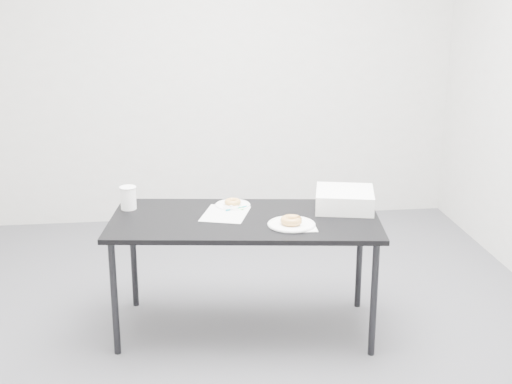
{
  "coord_description": "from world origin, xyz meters",
  "views": [
    {
      "loc": [
        -0.32,
        -3.74,
        1.99
      ],
      "look_at": [
        0.14,
        0.02,
        0.82
      ],
      "focal_mm": 50.0,
      "sensor_mm": 36.0,
      "label": 1
    }
  ],
  "objects": [
    {
      "name": "bakery_box",
      "position": [
        0.66,
        0.09,
        0.74
      ],
      "size": [
        0.39,
        0.39,
        0.11
      ],
      "primitive_type": "cube",
      "rotation": [
        0.0,
        0.0,
        -0.23
      ],
      "color": "white",
      "rests_on": "table"
    },
    {
      "name": "donut_far",
      "position": [
        0.02,
        0.23,
        0.7
      ],
      "size": [
        0.12,
        0.12,
        0.03
      ],
      "primitive_type": "torus",
      "rotation": [
        0.0,
        0.0,
        -0.29
      ],
      "color": "#C47F3E",
      "rests_on": "plate_far"
    },
    {
      "name": "plate_far",
      "position": [
        0.02,
        0.23,
        0.69
      ],
      "size": [
        0.21,
        0.21,
        0.01
      ],
      "primitive_type": "cylinder",
      "color": "white",
      "rests_on": "table"
    },
    {
      "name": "wall_back",
      "position": [
        0.0,
        2.0,
        1.35
      ],
      "size": [
        4.0,
        0.02,
        2.7
      ],
      "primitive_type": "cube",
      "color": "silver",
      "rests_on": "floor"
    },
    {
      "name": "pen",
      "position": [
        0.04,
        0.15,
        0.69
      ],
      "size": [
        0.13,
        0.07,
        0.01
      ],
      "primitive_type": "cylinder",
      "rotation": [
        0.0,
        1.57,
        0.45
      ],
      "color": "#0D8797",
      "rests_on": "scorecard"
    },
    {
      "name": "cup_lid",
      "position": [
        0.01,
        0.17,
        0.69
      ],
      "size": [
        0.09,
        0.09,
        0.01
      ],
      "primitive_type": "cylinder",
      "color": "silver",
      "rests_on": "table"
    },
    {
      "name": "floor",
      "position": [
        0.0,
        0.0,
        0.0
      ],
      "size": [
        4.0,
        4.0,
        0.0
      ],
      "primitive_type": "plane",
      "color": "#4E4E53",
      "rests_on": "ground"
    },
    {
      "name": "table",
      "position": [
        0.07,
        -0.01,
        0.63
      ],
      "size": [
        1.58,
        0.89,
        0.68
      ],
      "rotation": [
        0.0,
        0.0,
        -0.13
      ],
      "color": "black",
      "rests_on": "floor"
    },
    {
      "name": "napkin",
      "position": [
        0.34,
        -0.19,
        0.68
      ],
      "size": [
        0.19,
        0.19,
        0.0
      ],
      "primitive_type": "cube",
      "rotation": [
        0.0,
        0.0,
        -0.03
      ],
      "color": "white",
      "rests_on": "table"
    },
    {
      "name": "logo_patch",
      "position": [
        0.06,
        0.15,
        0.69
      ],
      "size": [
        0.06,
        0.06,
        0.0
      ],
      "primitive_type": "cube",
      "rotation": [
        0.0,
        0.0,
        -0.3
      ],
      "color": "green",
      "rests_on": "scorecard"
    },
    {
      "name": "plate_near",
      "position": [
        0.31,
        -0.16,
        0.69
      ],
      "size": [
        0.26,
        0.26,
        0.01
      ],
      "primitive_type": "cylinder",
      "color": "white",
      "rests_on": "napkin"
    },
    {
      "name": "donut_near",
      "position": [
        0.31,
        -0.16,
        0.71
      ],
      "size": [
        0.14,
        0.14,
        0.04
      ],
      "primitive_type": "torus",
      "rotation": [
        0.0,
        0.0,
        -0.17
      ],
      "color": "#C47F3E",
      "rests_on": "plate_near"
    },
    {
      "name": "coffee_cup",
      "position": [
        -0.58,
        0.23,
        0.75
      ],
      "size": [
        0.09,
        0.09,
        0.14
      ],
      "primitive_type": "cylinder",
      "color": "white",
      "rests_on": "table"
    },
    {
      "name": "scorecard",
      "position": [
        -0.03,
        0.08,
        0.68
      ],
      "size": [
        0.32,
        0.36,
        0.0
      ],
      "primitive_type": "cube",
      "rotation": [
        0.0,
        0.0,
        -0.3
      ],
      "color": "white",
      "rests_on": "table"
    }
  ]
}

